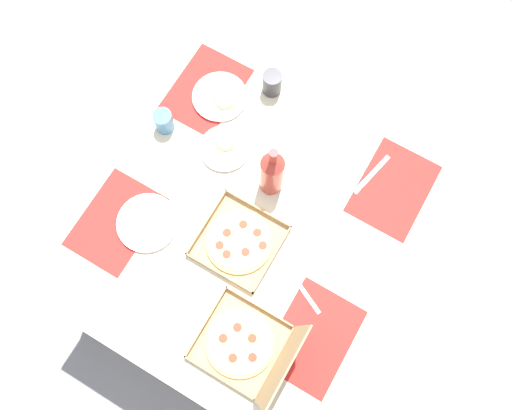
# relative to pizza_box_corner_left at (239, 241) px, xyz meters

# --- Properties ---
(ground_plane) EXTENTS (6.00, 6.00, 0.00)m
(ground_plane) POSITION_rel_pizza_box_corner_left_xyz_m (-0.16, -0.02, -0.75)
(ground_plane) COLOR gray
(dining_table) EXTENTS (1.46, 1.16, 0.73)m
(dining_table) POSITION_rel_pizza_box_corner_left_xyz_m (-0.16, -0.02, -0.10)
(dining_table) COLOR #3F3328
(dining_table) RESTS_ON ground_plane
(placemat_near_left) EXTENTS (0.36, 0.26, 0.00)m
(placemat_near_left) POSITION_rel_pizza_box_corner_left_xyz_m (-0.49, -0.45, -0.01)
(placemat_near_left) COLOR red
(placemat_near_left) RESTS_ON dining_table
(placemat_near_right) EXTENTS (0.36, 0.26, 0.00)m
(placemat_near_right) POSITION_rel_pizza_box_corner_left_xyz_m (0.17, -0.45, -0.01)
(placemat_near_right) COLOR red
(placemat_near_right) RESTS_ON dining_table
(placemat_far_left) EXTENTS (0.36, 0.26, 0.00)m
(placemat_far_left) POSITION_rel_pizza_box_corner_left_xyz_m (-0.49, 0.41, -0.01)
(placemat_far_left) COLOR red
(placemat_far_left) RESTS_ON dining_table
(placemat_far_right) EXTENTS (0.36, 0.26, 0.00)m
(placemat_far_right) POSITION_rel_pizza_box_corner_left_xyz_m (0.17, 0.41, -0.01)
(placemat_far_right) COLOR red
(placemat_far_right) RESTS_ON dining_table
(pizza_box_corner_left) EXTENTS (0.29, 0.29, 0.04)m
(pizza_box_corner_left) POSITION_rel_pizza_box_corner_left_xyz_m (0.00, 0.00, 0.00)
(pizza_box_corner_left) COLOR tan
(pizza_box_corner_left) RESTS_ON dining_table
(pizza_box_center) EXTENTS (0.29, 0.33, 0.32)m
(pizza_box_center) POSITION_rel_pizza_box_corner_left_xyz_m (0.32, 0.23, 0.04)
(pizza_box_center) COLOR tan
(pizza_box_center) RESTS_ON dining_table
(plate_far_right) EXTENTS (0.24, 0.24, 0.02)m
(plate_far_right) POSITION_rel_pizza_box_corner_left_xyz_m (0.11, -0.34, -0.00)
(plate_far_right) COLOR white
(plate_far_right) RESTS_ON dining_table
(plate_far_left) EXTENTS (0.20, 0.20, 0.03)m
(plate_far_left) POSITION_rel_pizza_box_corner_left_xyz_m (-0.30, -0.24, -0.00)
(plate_far_left) COLOR white
(plate_far_left) RESTS_ON dining_table
(plate_near_left) EXTENTS (0.23, 0.23, 0.03)m
(plate_near_left) POSITION_rel_pizza_box_corner_left_xyz_m (-0.48, -0.38, -0.00)
(plate_near_left) COLOR white
(plate_near_left) RESTS_ON dining_table
(soda_bottle) EXTENTS (0.09, 0.09, 0.32)m
(soda_bottle) POSITION_rel_pizza_box_corner_left_xyz_m (-0.26, -0.01, 0.12)
(soda_bottle) COLOR #B2382D
(soda_bottle) RESTS_ON dining_table
(cup_red) EXTENTS (0.08, 0.08, 0.10)m
(cup_red) POSITION_rel_pizza_box_corner_left_xyz_m (-0.26, -0.50, 0.04)
(cup_red) COLOR teal
(cup_red) RESTS_ON dining_table
(cup_spare) EXTENTS (0.08, 0.08, 0.11)m
(cup_spare) POSITION_rel_pizza_box_corner_left_xyz_m (-0.63, -0.21, 0.04)
(cup_spare) COLOR #333338
(cup_spare) RESTS_ON dining_table
(fork_by_far_right) EXTENTS (0.17, 0.11, 0.00)m
(fork_by_far_right) POSITION_rel_pizza_box_corner_left_xyz_m (-0.22, 0.41, -0.01)
(fork_by_far_right) COLOR #B7B7BC
(fork_by_far_right) RESTS_ON dining_table
(knife_by_far_left) EXTENTS (0.18, 0.14, 0.00)m
(knife_by_far_left) POSITION_rel_pizza_box_corner_left_xyz_m (-0.62, 0.00, -0.01)
(knife_by_far_left) COLOR #B7B7BC
(knife_by_far_left) RESTS_ON dining_table
(knife_by_near_left) EXTENTS (0.21, 0.06, 0.00)m
(knife_by_near_left) POSITION_rel_pizza_box_corner_left_xyz_m (-0.50, 0.31, -0.01)
(knife_by_near_left) COLOR #B7B7BC
(knife_by_near_left) RESTS_ON dining_table
(fork_by_near_right) EXTENTS (0.10, 0.18, 0.00)m
(fork_by_near_right) POSITION_rel_pizza_box_corner_left_xyz_m (0.04, 0.31, -0.01)
(fork_by_near_right) COLOR #B7B7BC
(fork_by_near_right) RESTS_ON dining_table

